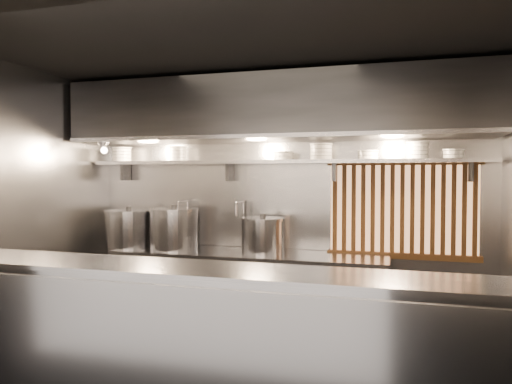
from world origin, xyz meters
The scene contains 23 objects.
floor centered at (0.00, 0.00, 0.00)m, with size 4.50×4.50×0.00m, color black.
ceiling centered at (0.00, 0.00, 2.80)m, with size 4.50×4.50×0.00m, color black.
wall_back centered at (0.00, 1.50, 1.40)m, with size 4.50×4.50×0.00m, color gray.
wall_left centered at (-2.25, 0.00, 1.40)m, with size 3.00×3.00×0.00m, color gray.
serving_counter centered at (0.00, -0.96, 0.57)m, with size 4.50×0.56×1.13m.
cooking_bench centered at (-0.30, 1.13, 0.45)m, with size 3.00×0.70×0.90m, color #9B9BA0.
bowl_shelf centered at (0.00, 1.32, 1.88)m, with size 4.40×0.34×0.04m, color #9B9BA0.
exhaust_hood centered at (0.00, 1.10, 2.42)m, with size 4.40×0.81×0.65m.
wood_screen centered at (1.30, 1.45, 1.38)m, with size 1.56×0.09×1.04m.
faucet_left centered at (-1.15, 1.37, 1.31)m, with size 0.04×0.30×0.50m.
faucet_right centered at (-0.45, 1.37, 1.31)m, with size 0.04×0.30×0.50m.
heat_lamp centered at (-1.90, 0.85, 2.07)m, with size 0.25×0.35×0.20m.
pendant_bulb centered at (-0.10, 1.20, 1.96)m, with size 0.09×0.09×0.19m.
stock_pot_left centered at (-1.75, 1.13, 1.12)m, with size 0.71×0.71×0.47m.
stock_pot_mid centered at (-1.17, 1.12, 1.13)m, with size 0.68×0.68×0.50m.
stock_pot_right centered at (-0.13, 1.15, 1.09)m, with size 0.64×0.64×0.42m.
bowl_stack_0 centered at (-1.95, 1.32, 1.98)m, with size 0.24×0.24×0.17m.
bowl_stack_1 centered at (-1.21, 1.32, 1.98)m, with size 0.20×0.20×0.17m.
bowl_stack_2 centered at (0.05, 1.32, 1.95)m, with size 0.22×0.22×0.09m.
bowl_stack_3 centered at (0.47, 1.32, 1.98)m, with size 0.24×0.24×0.17m.
bowl_stack_4 centered at (0.95, 1.32, 1.95)m, with size 0.22×0.22×0.09m.
bowl_stack_5 centered at (1.44, 1.32, 1.98)m, with size 0.23×0.23×0.17m.
bowl_stack_6 centered at (1.78, 1.32, 1.95)m, with size 0.21×0.21×0.09m.
Camera 1 is at (1.35, -3.97, 1.74)m, focal length 35.00 mm.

